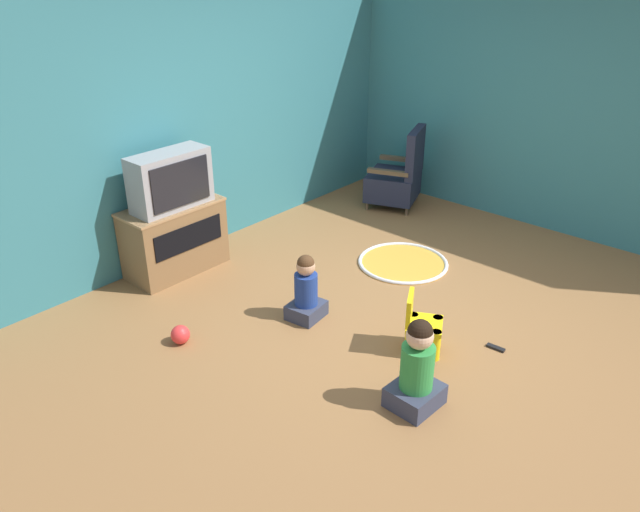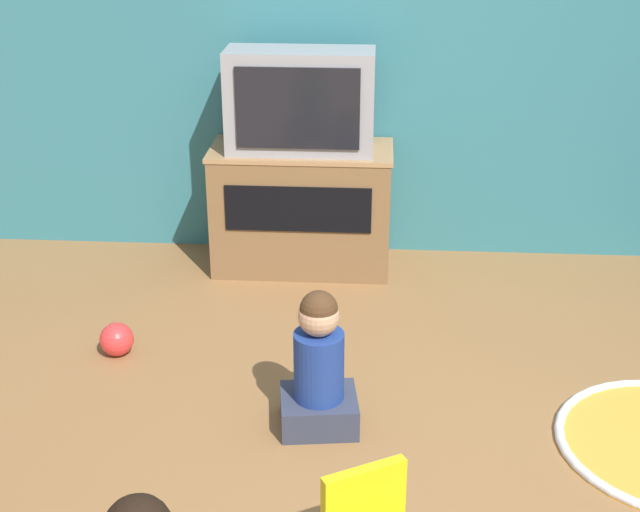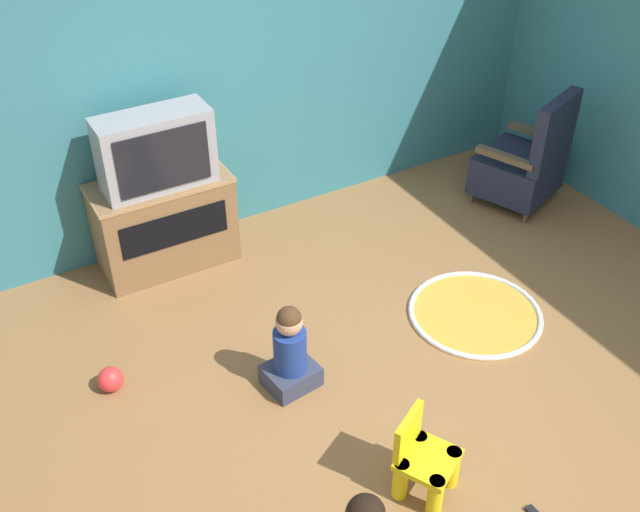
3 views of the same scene
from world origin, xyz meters
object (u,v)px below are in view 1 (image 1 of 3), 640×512
object	(u,v)px
tv_cabinet	(174,237)
television	(171,180)
yellow_kid_chair	(421,328)
black_armchair	(398,178)
child_watching_left	(306,291)
remote_control	(496,348)
child_watching_center	(417,370)
toy_ball	(180,335)

from	to	relation	value
tv_cabinet	television	world-z (taller)	television
yellow_kid_chair	black_armchair	bearing A→B (deg)	9.93
yellow_kid_chair	child_watching_left	size ratio (longest dim) A/B	0.82
tv_cabinet	television	distance (m)	0.60
black_armchair	remote_control	distance (m)	3.13
child_watching_center	remote_control	xyz separation A→B (m)	(1.01, -0.12, -0.29)
tv_cabinet	child_watching_center	world-z (taller)	child_watching_center
television	child_watching_center	distance (m)	2.96
yellow_kid_chair	child_watching_center	bearing A→B (deg)	-178.66
child_watching_center	child_watching_left	bearing A→B (deg)	78.56
television	remote_control	size ratio (longest dim) A/B	5.07
tv_cabinet	child_watching_center	bearing A→B (deg)	-92.87
black_armchair	child_watching_left	xyz separation A→B (m)	(-2.65, -0.91, -0.10)
black_armchair	yellow_kid_chair	bearing A→B (deg)	17.73
black_armchair	remote_control	size ratio (longest dim) A/B	6.47
tv_cabinet	television	size ratio (longest dim) A/B	1.28
tv_cabinet	toy_ball	world-z (taller)	tv_cabinet
television	child_watching_center	xyz separation A→B (m)	(-0.15, -2.89, -0.65)
tv_cabinet	black_armchair	world-z (taller)	black_armchair
toy_ball	remote_control	bearing A→B (deg)	-50.54
tv_cabinet	toy_ball	size ratio (longest dim) A/B	6.28
child_watching_left	black_armchair	bearing A→B (deg)	11.44
yellow_kid_chair	toy_ball	size ratio (longest dim) A/B	3.15
yellow_kid_chair	child_watching_left	distance (m)	1.05
child_watching_center	remote_control	size ratio (longest dim) A/B	4.62
child_watching_center	remote_control	distance (m)	1.06
yellow_kid_chair	child_watching_center	world-z (taller)	child_watching_center
child_watching_center	television	bearing A→B (deg)	89.99
yellow_kid_chair	toy_ball	world-z (taller)	yellow_kid_chair
black_armchair	yellow_kid_chair	distance (m)	3.09
television	child_watching_left	distance (m)	1.69
black_armchair	child_watching_center	xyz separation A→B (m)	(-3.00, -2.27, -0.06)
toy_ball	television	bearing A→B (deg)	52.87
television	child_watching_center	size ratio (longest dim) A/B	1.10
yellow_kid_chair	remote_control	world-z (taller)	yellow_kid_chair
child_watching_left	remote_control	size ratio (longest dim) A/B	3.96
toy_ball	child_watching_left	bearing A→B (deg)	-27.35
child_watching_left	toy_ball	bearing A→B (deg)	145.14
black_armchair	toy_ball	world-z (taller)	black_armchair
tv_cabinet	yellow_kid_chair	world-z (taller)	tv_cabinet
child_watching_center	remote_control	world-z (taller)	child_watching_center
tv_cabinet	yellow_kid_chair	distance (m)	2.63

